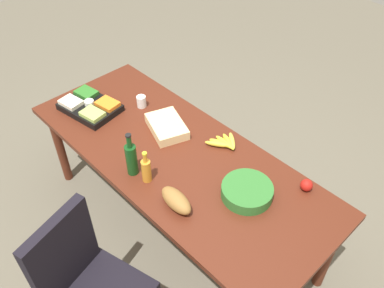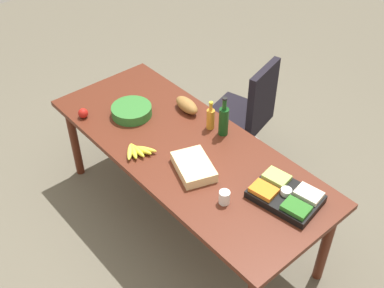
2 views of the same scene
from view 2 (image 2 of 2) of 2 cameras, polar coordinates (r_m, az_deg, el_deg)
ground_plane at (r=3.91m, az=-0.72°, el=-8.87°), size 10.00×10.00×0.00m
conference_table at (r=3.42m, az=-0.82°, el=-1.27°), size 2.26×0.91×0.77m
office_chair at (r=4.25m, az=6.09°, el=2.54°), size 0.59×0.59×0.99m
apple_red at (r=3.71m, az=-12.93°, el=3.63°), size 0.09×0.09×0.08m
wine_bottle at (r=3.42m, az=3.82°, el=2.86°), size 0.07×0.07×0.32m
dressing_bottle at (r=3.49m, az=2.24°, el=3.13°), size 0.07×0.07×0.23m
veggie_tray at (r=3.03m, az=11.16°, el=-6.05°), size 0.46×0.36×0.09m
paper_cup at (r=2.95m, az=3.91°, el=-6.40°), size 0.08×0.08×0.09m
bread_loaf at (r=3.68m, az=-0.63°, el=4.68°), size 0.25×0.13×0.10m
banana_bunch at (r=3.32m, az=-6.56°, el=-0.79°), size 0.21×0.23×0.04m
salad_bowl at (r=3.67m, az=-7.26°, el=3.98°), size 0.39×0.39×0.08m
sheet_cake at (r=3.16m, az=0.20°, el=-2.75°), size 0.38×0.32×0.07m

